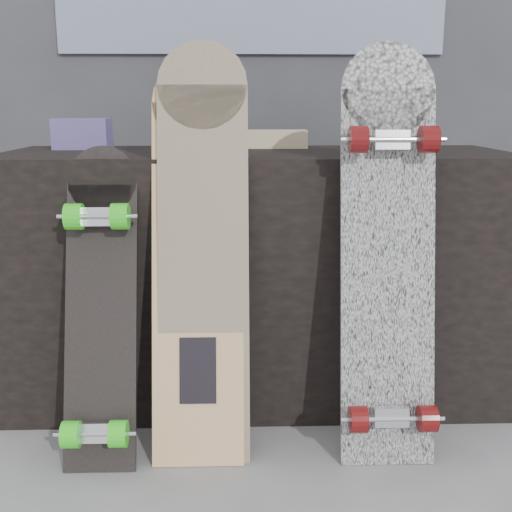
{
  "coord_description": "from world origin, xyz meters",
  "views": [
    {
      "loc": [
        -0.06,
        -1.56,
        0.95
      ],
      "look_at": [
        -0.01,
        0.2,
        0.53
      ],
      "focal_mm": 45.0,
      "sensor_mm": 36.0,
      "label": 1
    }
  ],
  "objects_px": {
    "longboard_geisha": "(198,248)",
    "skateboard_dark": "(100,303)",
    "vendor_table": "(257,273)",
    "longboard_cascadia": "(388,248)",
    "longboard_celtic": "(203,237)"
  },
  "relations": [
    {
      "from": "longboard_geisha",
      "to": "skateboard_dark",
      "type": "height_order",
      "value": "longboard_geisha"
    },
    {
      "from": "vendor_table",
      "to": "skateboard_dark",
      "type": "height_order",
      "value": "skateboard_dark"
    },
    {
      "from": "longboard_geisha",
      "to": "skateboard_dark",
      "type": "xyz_separation_m",
      "value": [
        -0.26,
        -0.06,
        -0.14
      ]
    },
    {
      "from": "longboard_cascadia",
      "to": "longboard_geisha",
      "type": "bearing_deg",
      "value": 173.5
    },
    {
      "from": "vendor_table",
      "to": "longboard_geisha",
      "type": "bearing_deg",
      "value": -116.0
    },
    {
      "from": "vendor_table",
      "to": "longboard_cascadia",
      "type": "bearing_deg",
      "value": -50.72
    },
    {
      "from": "vendor_table",
      "to": "longboard_geisha",
      "type": "height_order",
      "value": "longboard_geisha"
    },
    {
      "from": "longboard_celtic",
      "to": "vendor_table",
      "type": "bearing_deg",
      "value": 66.07
    },
    {
      "from": "longboard_geisha",
      "to": "longboard_cascadia",
      "type": "xyz_separation_m",
      "value": [
        0.51,
        -0.06,
        0.01
      ]
    },
    {
      "from": "longboard_geisha",
      "to": "skateboard_dark",
      "type": "bearing_deg",
      "value": -167.58
    },
    {
      "from": "longboard_geisha",
      "to": "longboard_cascadia",
      "type": "height_order",
      "value": "longboard_cascadia"
    },
    {
      "from": "vendor_table",
      "to": "longboard_geisha",
      "type": "xyz_separation_m",
      "value": [
        -0.17,
        -0.35,
        0.17
      ]
    },
    {
      "from": "vendor_table",
      "to": "longboard_cascadia",
      "type": "distance_m",
      "value": 0.56
    },
    {
      "from": "longboard_geisha",
      "to": "skateboard_dark",
      "type": "relative_size",
      "value": 1.28
    },
    {
      "from": "longboard_celtic",
      "to": "skateboard_dark",
      "type": "distance_m",
      "value": 0.33
    }
  ]
}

